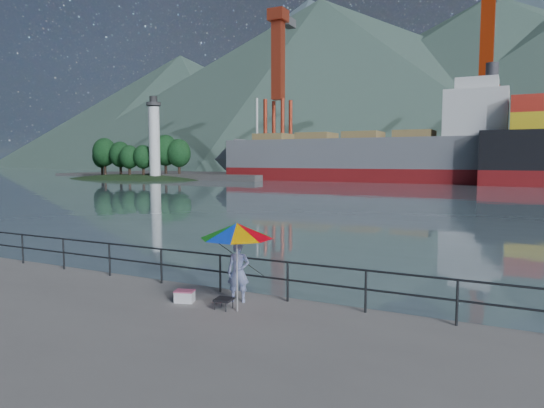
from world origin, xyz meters
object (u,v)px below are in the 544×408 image
(bulk_carrier, at_px, (381,156))
(cooler_bag, at_px, (185,297))
(beach_umbrella, at_px, (237,231))
(fisherman, at_px, (238,272))

(bulk_carrier, bearing_deg, cooler_bag, -79.90)
(beach_umbrella, distance_m, cooler_bag, 2.37)
(fisherman, distance_m, cooler_bag, 1.49)
(fisherman, xyz_separation_m, cooler_bag, (-1.19, -0.64, -0.62))
(fisherman, relative_size, bulk_carrier, 0.03)
(beach_umbrella, xyz_separation_m, cooler_bag, (-1.56, 0.04, -1.78))
(fisherman, distance_m, beach_umbrella, 1.40)
(bulk_carrier, bearing_deg, fisherman, -78.89)
(cooler_bag, bearing_deg, bulk_carrier, 82.09)
(beach_umbrella, bearing_deg, fisherman, 118.34)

